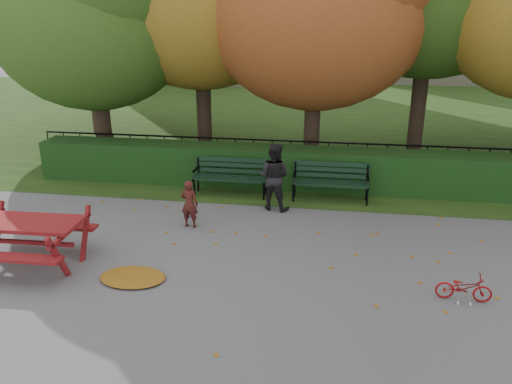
# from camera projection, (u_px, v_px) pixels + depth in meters

# --- Properties ---
(ground) EXTENTS (90.00, 90.00, 0.00)m
(ground) POSITION_uv_depth(u_px,v_px,m) (261.00, 270.00, 8.62)
(ground) COLOR slate
(ground) RESTS_ON ground
(grass_strip) EXTENTS (90.00, 90.00, 0.00)m
(grass_strip) POSITION_uv_depth(u_px,v_px,m) (309.00, 116.00, 21.64)
(grass_strip) COLOR #1F3414
(grass_strip) RESTS_ON ground
(hedge) EXTENTS (13.00, 0.90, 1.00)m
(hedge) POSITION_uv_depth(u_px,v_px,m) (287.00, 168.00, 12.64)
(hedge) COLOR black
(hedge) RESTS_ON ground
(iron_fence) EXTENTS (14.00, 0.04, 1.02)m
(iron_fence) POSITION_uv_depth(u_px,v_px,m) (290.00, 158.00, 13.37)
(iron_fence) COLOR black
(iron_fence) RESTS_ON ground
(tree_a) EXTENTS (5.88, 5.60, 7.48)m
(tree_a) POSITION_uv_depth(u_px,v_px,m) (98.00, 0.00, 13.06)
(tree_a) COLOR black
(tree_a) RESTS_ON ground
(bench_left) EXTENTS (1.80, 0.57, 0.88)m
(bench_left) POSITION_uv_depth(u_px,v_px,m) (231.00, 174.00, 12.08)
(bench_left) COLOR black
(bench_left) RESTS_ON ground
(bench_right) EXTENTS (1.80, 0.57, 0.88)m
(bench_right) POSITION_uv_depth(u_px,v_px,m) (331.00, 179.00, 11.72)
(bench_right) COLOR black
(bench_right) RESTS_ON ground
(picnic_table) EXTENTS (2.00, 1.63, 0.95)m
(picnic_table) POSITION_uv_depth(u_px,v_px,m) (24.00, 231.00, 8.58)
(picnic_table) COLOR maroon
(picnic_table) RESTS_ON ground
(leaf_pile) EXTENTS (1.18, 0.86, 0.08)m
(leaf_pile) POSITION_uv_depth(u_px,v_px,m) (133.00, 277.00, 8.31)
(leaf_pile) COLOR brown
(leaf_pile) RESTS_ON ground
(leaf_scatter) EXTENTS (9.00, 5.70, 0.01)m
(leaf_scatter) POSITION_uv_depth(u_px,v_px,m) (264.00, 262.00, 8.90)
(leaf_scatter) COLOR brown
(leaf_scatter) RESTS_ON ground
(child) EXTENTS (0.39, 0.27, 1.01)m
(child) POSITION_uv_depth(u_px,v_px,m) (189.00, 204.00, 10.22)
(child) COLOR #461916
(child) RESTS_ON ground
(adult) EXTENTS (0.86, 0.74, 1.53)m
(adult) POSITION_uv_depth(u_px,v_px,m) (274.00, 177.00, 11.08)
(adult) COLOR black
(adult) RESTS_ON ground
(bicycle) EXTENTS (0.85, 0.34, 0.44)m
(bicycle) POSITION_uv_depth(u_px,v_px,m) (464.00, 288.00, 7.64)
(bicycle) COLOR maroon
(bicycle) RESTS_ON ground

